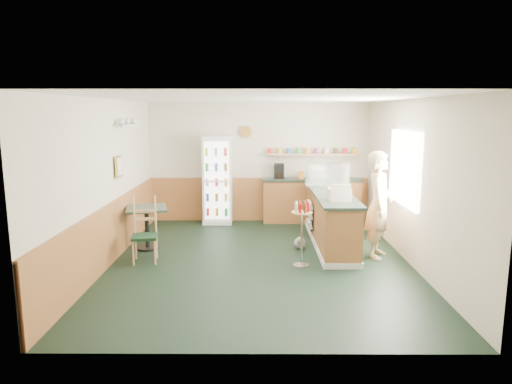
{
  "coord_description": "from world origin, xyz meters",
  "views": [
    {
      "loc": [
        -0.02,
        -7.39,
        2.48
      ],
      "look_at": [
        -0.06,
        0.6,
        1.08
      ],
      "focal_mm": 32.0,
      "sensor_mm": 36.0,
      "label": 1
    }
  ],
  "objects_px": {
    "shopkeeper": "(379,205)",
    "display_case": "(327,175)",
    "drinks_fridge": "(217,180)",
    "cafe_chair": "(146,228)",
    "condiment_stand": "(302,224)",
    "cash_register": "(339,194)",
    "cafe_table": "(147,220)"
  },
  "relations": [
    {
      "from": "shopkeeper",
      "to": "cafe_chair",
      "type": "xyz_separation_m",
      "value": [
        -3.96,
        -0.21,
        -0.35
      ]
    },
    {
      "from": "shopkeeper",
      "to": "cafe_table",
      "type": "xyz_separation_m",
      "value": [
        -4.1,
        0.43,
        -0.37
      ]
    },
    {
      "from": "condiment_stand",
      "to": "shopkeeper",
      "type": "bearing_deg",
      "value": 19.53
    },
    {
      "from": "cash_register",
      "to": "cafe_chair",
      "type": "distance_m",
      "value": 3.31
    },
    {
      "from": "cafe_table",
      "to": "cafe_chair",
      "type": "relative_size",
      "value": 0.79
    },
    {
      "from": "drinks_fridge",
      "to": "display_case",
      "type": "relative_size",
      "value": 2.32
    },
    {
      "from": "cash_register",
      "to": "cafe_table",
      "type": "height_order",
      "value": "cash_register"
    },
    {
      "from": "drinks_fridge",
      "to": "condiment_stand",
      "type": "height_order",
      "value": "drinks_fridge"
    },
    {
      "from": "display_case",
      "to": "cafe_chair",
      "type": "distance_m",
      "value": 3.68
    },
    {
      "from": "display_case",
      "to": "cafe_table",
      "type": "distance_m",
      "value": 3.59
    },
    {
      "from": "display_case",
      "to": "cafe_chair",
      "type": "bearing_deg",
      "value": -154.61
    },
    {
      "from": "drinks_fridge",
      "to": "condiment_stand",
      "type": "distance_m",
      "value": 3.39
    },
    {
      "from": "display_case",
      "to": "shopkeeper",
      "type": "bearing_deg",
      "value": -62.42
    },
    {
      "from": "cash_register",
      "to": "condiment_stand",
      "type": "bearing_deg",
      "value": -148.97
    },
    {
      "from": "drinks_fridge",
      "to": "cash_register",
      "type": "relative_size",
      "value": 5.22
    },
    {
      "from": "condiment_stand",
      "to": "cash_register",
      "type": "bearing_deg",
      "value": 32.97
    },
    {
      "from": "shopkeeper",
      "to": "cafe_table",
      "type": "bearing_deg",
      "value": 105.24
    },
    {
      "from": "shopkeeper",
      "to": "cafe_chair",
      "type": "bearing_deg",
      "value": 114.3
    },
    {
      "from": "shopkeeper",
      "to": "condiment_stand",
      "type": "relative_size",
      "value": 1.75
    },
    {
      "from": "shopkeeper",
      "to": "display_case",
      "type": "bearing_deg",
      "value": 48.86
    },
    {
      "from": "display_case",
      "to": "cafe_chair",
      "type": "xyz_separation_m",
      "value": [
        -3.26,
        -1.55,
        -0.68
      ]
    },
    {
      "from": "display_case",
      "to": "cash_register",
      "type": "height_order",
      "value": "display_case"
    },
    {
      "from": "drinks_fridge",
      "to": "cafe_chair",
      "type": "xyz_separation_m",
      "value": [
        -0.98,
        -2.69,
        -0.41
      ]
    },
    {
      "from": "display_case",
      "to": "shopkeeper",
      "type": "height_order",
      "value": "shopkeeper"
    },
    {
      "from": "display_case",
      "to": "condiment_stand",
      "type": "bearing_deg",
      "value": -109.95
    },
    {
      "from": "display_case",
      "to": "cafe_chair",
      "type": "relative_size",
      "value": 0.77
    },
    {
      "from": "shopkeeper",
      "to": "cafe_table",
      "type": "relative_size",
      "value": 2.12
    },
    {
      "from": "cash_register",
      "to": "shopkeeper",
      "type": "height_order",
      "value": "shopkeeper"
    },
    {
      "from": "display_case",
      "to": "cafe_table",
      "type": "bearing_deg",
      "value": -165.08
    },
    {
      "from": "cash_register",
      "to": "shopkeeper",
      "type": "xyz_separation_m",
      "value": [
        0.7,
        0.05,
        -0.19
      ]
    },
    {
      "from": "cash_register",
      "to": "cafe_table",
      "type": "xyz_separation_m",
      "value": [
        -3.4,
        0.49,
        -0.56
      ]
    },
    {
      "from": "condiment_stand",
      "to": "drinks_fridge",
      "type": "bearing_deg",
      "value": 118.7
    }
  ]
}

